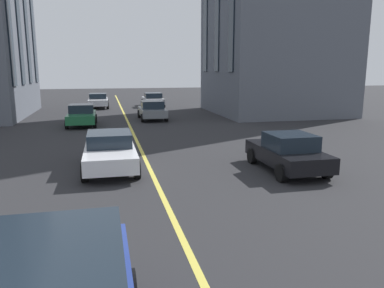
# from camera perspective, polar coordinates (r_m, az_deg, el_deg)

# --- Properties ---
(lane_centre_line) EXTENTS (80.00, 0.16, 0.01)m
(lane_centre_line) POSITION_cam_1_polar(r_m,az_deg,el_deg) (15.62, -6.99, -2.45)
(lane_centre_line) COLOR #D8C64C
(lane_centre_line) RESTS_ON ground_plane
(car_green_parked_b) EXTENTS (3.90, 1.89, 1.40)m
(car_green_parked_b) POSITION_cam_1_polar(r_m,az_deg,el_deg) (25.96, -16.31, 4.20)
(car_green_parked_b) COLOR #1E6038
(car_green_parked_b) RESTS_ON ground_plane
(car_silver_far) EXTENTS (4.40, 1.95, 1.37)m
(car_silver_far) POSITION_cam_1_polar(r_m,az_deg,el_deg) (37.99, -5.91, 6.70)
(car_silver_far) COLOR #B7BABF
(car_silver_far) RESTS_ON ground_plane
(car_white_mid) EXTENTS (4.40, 1.95, 1.37)m
(car_white_mid) POSITION_cam_1_polar(r_m,az_deg,el_deg) (37.76, -13.98, 6.40)
(car_white_mid) COLOR silver
(car_white_mid) RESTS_ON ground_plane
(car_grey_oncoming) EXTENTS (3.90, 1.89, 1.40)m
(car_grey_oncoming) POSITION_cam_1_polar(r_m,az_deg,el_deg) (28.06, -6.02, 5.09)
(car_grey_oncoming) COLOR slate
(car_grey_oncoming) RESTS_ON ground_plane
(car_black_trailing) EXTENTS (3.90, 1.89, 1.40)m
(car_black_trailing) POSITION_cam_1_polar(r_m,az_deg,el_deg) (14.23, 14.24, -1.20)
(car_black_trailing) COLOR black
(car_black_trailing) RESTS_ON ground_plane
(car_white_near) EXTENTS (4.40, 1.95, 1.37)m
(car_white_near) POSITION_cam_1_polar(r_m,az_deg,el_deg) (14.37, -12.29, -0.97)
(car_white_near) COLOR silver
(car_white_near) RESTS_ON ground_plane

